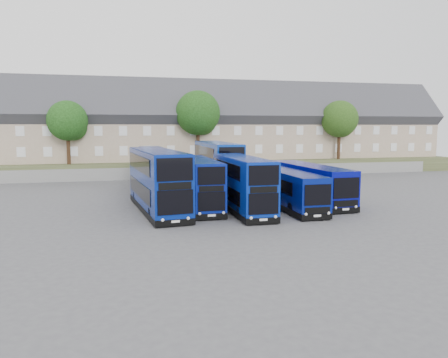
{
  "coord_description": "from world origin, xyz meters",
  "views": [
    {
      "loc": [
        -8.49,
        -30.68,
        6.53
      ],
      "look_at": [
        0.21,
        4.28,
        2.2
      ],
      "focal_mm": 35.0,
      "sensor_mm": 36.0,
      "label": 1
    }
  ],
  "objects_px": {
    "dd_front_mid": "(199,185)",
    "tree_west": "(69,122)",
    "coach_east_a": "(288,190)",
    "tree_east": "(340,120)",
    "tree_far": "(352,119)",
    "tree_mid": "(199,115)",
    "dd_front_left": "(158,182)"
  },
  "relations": [
    {
      "from": "dd_front_left",
      "to": "tree_west",
      "type": "bearing_deg",
      "value": 105.35
    },
    {
      "from": "tree_east",
      "to": "tree_far",
      "type": "height_order",
      "value": "tree_far"
    },
    {
      "from": "dd_front_left",
      "to": "tree_mid",
      "type": "height_order",
      "value": "tree_mid"
    },
    {
      "from": "dd_front_left",
      "to": "tree_west",
      "type": "height_order",
      "value": "tree_west"
    },
    {
      "from": "dd_front_mid",
      "to": "tree_east",
      "type": "height_order",
      "value": "tree_east"
    },
    {
      "from": "tree_far",
      "to": "dd_front_left",
      "type": "bearing_deg",
      "value": -139.01
    },
    {
      "from": "dd_front_mid",
      "to": "coach_east_a",
      "type": "bearing_deg",
      "value": -9.92
    },
    {
      "from": "dd_front_mid",
      "to": "tree_mid",
      "type": "distance_m",
      "value": 23.46
    },
    {
      "from": "coach_east_a",
      "to": "tree_mid",
      "type": "xyz_separation_m",
      "value": [
        -2.83,
        23.6,
        6.6
      ]
    },
    {
      "from": "tree_mid",
      "to": "tree_east",
      "type": "bearing_deg",
      "value": -1.43
    },
    {
      "from": "dd_front_mid",
      "to": "coach_east_a",
      "type": "distance_m",
      "value": 7.17
    },
    {
      "from": "tree_mid",
      "to": "dd_front_mid",
      "type": "bearing_deg",
      "value": -100.67
    },
    {
      "from": "coach_east_a",
      "to": "tree_west",
      "type": "relative_size",
      "value": 1.44
    },
    {
      "from": "dd_front_mid",
      "to": "tree_far",
      "type": "xyz_separation_m",
      "value": [
        30.19,
        28.75,
        5.8
      ]
    },
    {
      "from": "dd_front_mid",
      "to": "tree_far",
      "type": "bearing_deg",
      "value": 44.56
    },
    {
      "from": "tree_mid",
      "to": "tree_east",
      "type": "height_order",
      "value": "tree_mid"
    },
    {
      "from": "dd_front_left",
      "to": "tree_mid",
      "type": "bearing_deg",
      "value": 66.03
    },
    {
      "from": "tree_east",
      "to": "dd_front_mid",
      "type": "bearing_deg",
      "value": -138.04
    },
    {
      "from": "dd_front_mid",
      "to": "tree_west",
      "type": "relative_size",
      "value": 1.3
    },
    {
      "from": "coach_east_a",
      "to": "tree_mid",
      "type": "relative_size",
      "value": 1.2
    },
    {
      "from": "tree_east",
      "to": "tree_far",
      "type": "bearing_deg",
      "value": 49.4
    },
    {
      "from": "dd_front_left",
      "to": "coach_east_a",
      "type": "relative_size",
      "value": 1.09
    },
    {
      "from": "dd_front_mid",
      "to": "tree_far",
      "type": "height_order",
      "value": "tree_far"
    },
    {
      "from": "coach_east_a",
      "to": "tree_west",
      "type": "xyz_separation_m",
      "value": [
        -18.83,
        23.1,
        5.58
      ]
    },
    {
      "from": "dd_front_mid",
      "to": "tree_west",
      "type": "bearing_deg",
      "value": 119.45
    },
    {
      "from": "coach_east_a",
      "to": "tree_far",
      "type": "height_order",
      "value": "tree_far"
    },
    {
      "from": "dd_front_left",
      "to": "coach_east_a",
      "type": "height_order",
      "value": "dd_front_left"
    },
    {
      "from": "dd_front_mid",
      "to": "tree_east",
      "type": "bearing_deg",
      "value": 42.92
    },
    {
      "from": "dd_front_left",
      "to": "dd_front_mid",
      "type": "xyz_separation_m",
      "value": [
        3.35,
        0.4,
        -0.39
      ]
    },
    {
      "from": "tree_west",
      "to": "tree_east",
      "type": "bearing_deg",
      "value": 0.0
    },
    {
      "from": "dd_front_left",
      "to": "tree_east",
      "type": "bearing_deg",
      "value": 33.26
    },
    {
      "from": "tree_east",
      "to": "tree_far",
      "type": "xyz_separation_m",
      "value": [
        6.0,
        7.0,
        0.34
      ]
    }
  ]
}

